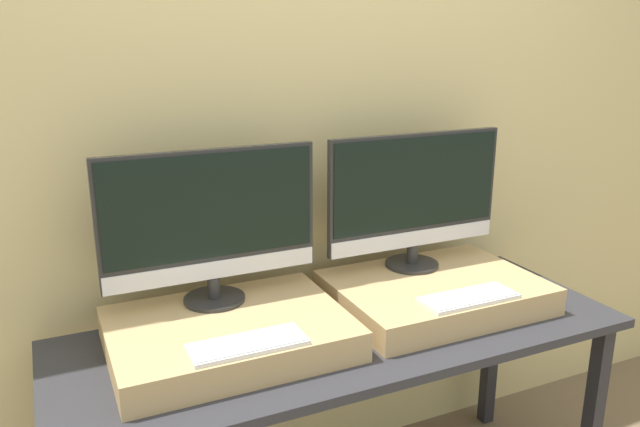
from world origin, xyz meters
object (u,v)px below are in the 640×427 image
at_px(monitor_right, 415,196).
at_px(keyboard_right, 469,297).
at_px(monitor_left, 211,221).
at_px(keyboard_left, 248,344).

bearing_deg(monitor_right, keyboard_right, -90.00).
height_order(monitor_left, keyboard_right, monitor_left).
bearing_deg(keyboard_left, monitor_right, 24.11).
bearing_deg(keyboard_right, monitor_right, 90.00).
height_order(monitor_left, keyboard_left, monitor_left).
xyz_separation_m(monitor_left, keyboard_left, (-0.00, -0.33, -0.25)).
bearing_deg(keyboard_right, monitor_left, 155.89).
bearing_deg(monitor_left, monitor_right, 0.00).
bearing_deg(monitor_left, keyboard_right, -24.11).
bearing_deg(keyboard_right, keyboard_left, 180.00).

